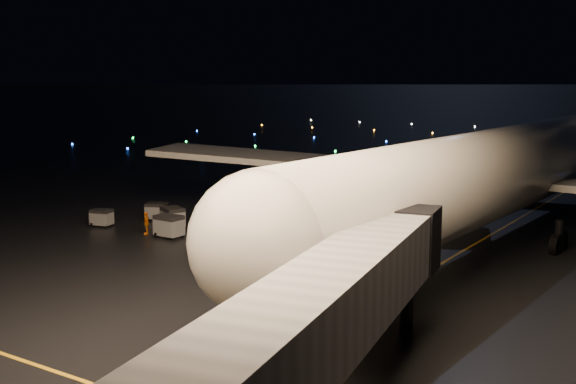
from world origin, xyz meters
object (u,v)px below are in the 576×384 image
at_px(baggage_cart_1, 173,218).
at_px(baggage_cart_3, 157,212).
at_px(baggage_cart_2, 102,218).
at_px(belt_loader, 286,284).
at_px(airliner, 510,122).
at_px(crew_c, 146,223).
at_px(baggage_cart_0, 169,227).

xyz_separation_m(baggage_cart_1, baggage_cart_3, (-3.59, 1.80, -0.12)).
xyz_separation_m(baggage_cart_2, baggage_cart_3, (2.13, 4.67, 0.04)).
height_order(belt_loader, baggage_cart_2, belt_loader).
distance_m(airliner, crew_c, 30.58).
relative_size(airliner, belt_loader, 10.63).
xyz_separation_m(crew_c, baggage_cart_3, (-3.41, 4.82, -0.16)).
bearing_deg(baggage_cart_3, baggage_cart_1, -50.63).
bearing_deg(baggage_cart_1, baggage_cart_2, -129.03).
bearing_deg(airliner, belt_loader, -98.85).
bearing_deg(crew_c, airliner, 79.17).
xyz_separation_m(airliner, baggage_cart_0, (-23.15, -14.30, -8.53)).
bearing_deg(baggage_cart_1, baggage_cart_3, 177.73).
xyz_separation_m(baggage_cart_0, baggage_cart_1, (-2.28, 2.95, -0.01)).
distance_m(baggage_cart_0, baggage_cart_2, 8.01).
relative_size(airliner, baggage_cart_2, 37.85).
height_order(baggage_cart_0, baggage_cart_1, baggage_cart_0).
bearing_deg(airliner, crew_c, -147.95).
bearing_deg(baggage_cart_3, crew_c, -78.65).
bearing_deg(baggage_cart_2, crew_c, -15.16).
height_order(airliner, baggage_cart_0, airliner).
distance_m(crew_c, baggage_cart_0, 2.47).
xyz_separation_m(belt_loader, crew_c, (-20.60, 10.04, -0.58)).
bearing_deg(baggage_cart_2, baggage_cart_0, -14.20).
bearing_deg(crew_c, belt_loader, 23.89).
relative_size(belt_loader, baggage_cart_2, 3.56).
distance_m(airliner, baggage_cart_3, 31.76).
bearing_deg(baggage_cart_0, crew_c, -176.30).
distance_m(baggage_cart_0, baggage_cart_3, 7.56).
relative_size(baggage_cart_2, baggage_cart_3, 0.95).
bearing_deg(baggage_cart_0, baggage_cart_2, -178.46).
bearing_deg(baggage_cart_1, crew_c, -69.03).
distance_m(crew_c, baggage_cart_3, 5.90).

